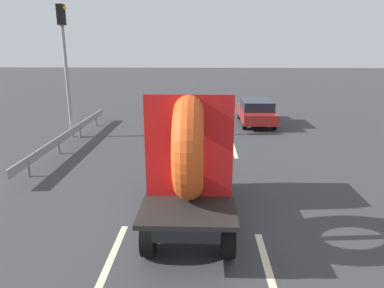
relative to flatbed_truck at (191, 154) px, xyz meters
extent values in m
plane|color=#38383A|center=(-0.11, -0.17, -1.70)|extent=(120.00, 120.00, 0.00)
cylinder|color=black|center=(-0.85, 1.10, -1.21)|extent=(0.28, 0.97, 0.97)
cylinder|color=black|center=(0.85, 1.10, -1.21)|extent=(0.28, 0.97, 0.97)
cylinder|color=black|center=(-0.85, -1.93, -1.21)|extent=(0.28, 0.97, 0.97)
cylinder|color=black|center=(0.85, -1.93, -1.21)|extent=(0.28, 0.97, 0.97)
cube|color=black|center=(0.00, -0.43, -0.75)|extent=(1.30, 4.83, 0.25)
cube|color=black|center=(0.00, 1.10, 0.05)|extent=(2.00, 1.76, 1.35)
cube|color=black|center=(0.00, 1.05, 0.35)|extent=(2.02, 1.67, 0.44)
cube|color=black|center=(0.00, -1.31, -0.57)|extent=(2.00, 3.07, 0.10)
cube|color=black|center=(0.00, 0.17, 0.03)|extent=(1.80, 0.08, 1.10)
torus|color=#D84C19|center=(0.00, -1.46, 0.61)|extent=(0.63, 2.26, 2.26)
cube|color=red|center=(0.00, -1.46, 0.61)|extent=(1.90, 0.03, 2.26)
cylinder|color=black|center=(2.52, 12.67, -1.38)|extent=(0.22, 0.65, 0.65)
cylinder|color=black|center=(4.09, 12.67, -1.38)|extent=(0.22, 0.65, 0.65)
cylinder|color=black|center=(2.52, 9.95, -1.38)|extent=(0.22, 0.65, 0.65)
cylinder|color=black|center=(4.09, 9.95, -1.38)|extent=(0.22, 0.65, 0.65)
cube|color=maroon|center=(3.31, 11.31, -1.10)|extent=(1.82, 4.25, 0.56)
cube|color=black|center=(3.31, 11.21, -0.57)|extent=(1.64, 2.38, 0.51)
cylinder|color=gray|center=(-6.16, 8.05, 0.92)|extent=(0.16, 0.16, 5.25)
cube|color=black|center=(-6.16, 8.05, 4.00)|extent=(0.30, 0.36, 0.90)
sphere|color=yellow|center=(-5.99, 8.05, 4.28)|extent=(0.20, 0.20, 0.20)
cube|color=gray|center=(-5.72, 6.59, -1.15)|extent=(0.06, 10.59, 0.32)
cylinder|color=slate|center=(-5.72, 2.61, -1.43)|extent=(0.10, 0.10, 0.55)
cylinder|color=slate|center=(-5.72, 5.26, -1.43)|extent=(0.10, 0.10, 0.55)
cylinder|color=slate|center=(-5.72, 7.91, -1.43)|extent=(0.10, 0.10, 0.55)
cylinder|color=slate|center=(-5.72, 10.56, -1.43)|extent=(0.10, 0.10, 0.55)
cube|color=beige|center=(-1.65, -1.97, -1.70)|extent=(0.16, 2.44, 0.01)
cube|color=beige|center=(-1.65, 5.75, -1.70)|extent=(0.16, 2.13, 0.01)
cube|color=beige|center=(1.65, -2.33, -1.70)|extent=(0.16, 2.61, 0.01)
cube|color=beige|center=(1.65, 5.96, -1.70)|extent=(0.16, 2.21, 0.01)
camera|label=1|loc=(0.30, -8.77, 2.76)|focal=33.32mm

